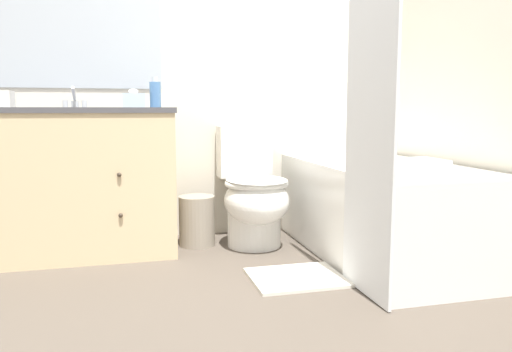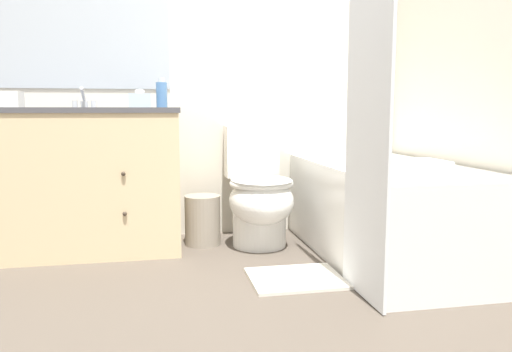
# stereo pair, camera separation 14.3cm
# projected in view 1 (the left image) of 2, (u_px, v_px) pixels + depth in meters

# --- Properties ---
(ground_plane) EXTENTS (14.00, 14.00, 0.00)m
(ground_plane) POSITION_uv_depth(u_px,v_px,m) (270.00, 344.00, 1.81)
(ground_plane) COLOR brown
(wall_back) EXTENTS (8.00, 0.06, 2.50)m
(wall_back) POSITION_uv_depth(u_px,v_px,m) (197.00, 47.00, 3.27)
(wall_back) COLOR silver
(wall_back) RESTS_ON ground_plane
(wall_right) EXTENTS (0.05, 2.68, 2.50)m
(wall_right) POSITION_uv_depth(u_px,v_px,m) (462.00, 37.00, 2.79)
(wall_right) COLOR silver
(wall_right) RESTS_ON ground_plane
(vanity_cabinet) EXTENTS (1.13, 0.59, 0.86)m
(vanity_cabinet) POSITION_uv_depth(u_px,v_px,m) (75.00, 181.00, 2.90)
(vanity_cabinet) COLOR beige
(vanity_cabinet) RESTS_ON ground_plane
(sink_faucet) EXTENTS (0.14, 0.12, 0.12)m
(sink_faucet) POSITION_uv_depth(u_px,v_px,m) (75.00, 102.00, 3.01)
(sink_faucet) COLOR silver
(sink_faucet) RESTS_ON vanity_cabinet
(toilet) EXTENTS (0.39, 0.66, 0.74)m
(toilet) POSITION_uv_depth(u_px,v_px,m) (253.00, 195.00, 3.09)
(toilet) COLOR white
(toilet) RESTS_ON ground_plane
(bathtub) EXTENTS (0.75, 1.51, 0.54)m
(bathtub) POSITION_uv_depth(u_px,v_px,m) (383.00, 209.00, 2.90)
(bathtub) COLOR white
(bathtub) RESTS_ON ground_plane
(shower_curtain) EXTENTS (0.01, 0.45, 1.87)m
(shower_curtain) POSITION_uv_depth(u_px,v_px,m) (371.00, 88.00, 2.17)
(shower_curtain) COLOR white
(shower_curtain) RESTS_ON ground_plane
(wastebasket) EXTENTS (0.22, 0.22, 0.31)m
(wastebasket) POSITION_uv_depth(u_px,v_px,m) (197.00, 221.00, 3.11)
(wastebasket) COLOR gray
(wastebasket) RESTS_ON ground_plane
(tissue_box) EXTENTS (0.13, 0.12, 0.11)m
(tissue_box) POSITION_uv_depth(u_px,v_px,m) (134.00, 100.00, 2.90)
(tissue_box) COLOR silver
(tissue_box) RESTS_ON vanity_cabinet
(soap_dispenser) EXTENTS (0.07, 0.07, 0.18)m
(soap_dispenser) POSITION_uv_depth(u_px,v_px,m) (155.00, 94.00, 2.97)
(soap_dispenser) COLOR #4C7AB2
(soap_dispenser) RESTS_ON vanity_cabinet
(bath_towel_folded) EXTENTS (0.34, 0.22, 0.07)m
(bath_towel_folded) POSITION_uv_depth(u_px,v_px,m) (407.00, 167.00, 2.38)
(bath_towel_folded) COLOR silver
(bath_towel_folded) RESTS_ON bathtub
(bath_mat) EXTENTS (0.46, 0.38, 0.02)m
(bath_mat) POSITION_uv_depth(u_px,v_px,m) (296.00, 278.00, 2.50)
(bath_mat) COLOR silver
(bath_mat) RESTS_ON ground_plane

